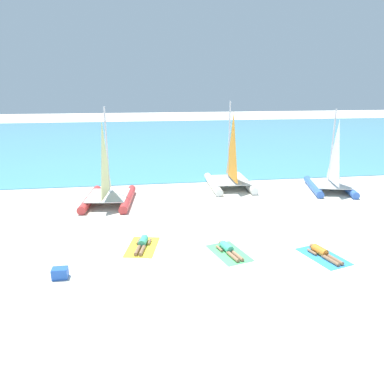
{
  "coord_description": "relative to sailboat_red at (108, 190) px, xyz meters",
  "views": [
    {
      "loc": [
        -2.45,
        -11.54,
        6.17
      ],
      "look_at": [
        0.0,
        4.93,
        1.2
      ],
      "focal_mm": 34.24,
      "sensor_mm": 36.0,
      "label": 1
    }
  ],
  "objects": [
    {
      "name": "sailboat_blue",
      "position": [
        12.9,
        0.55,
        -0.04
      ],
      "size": [
        3.12,
        4.09,
        4.75
      ],
      "rotation": [
        0.0,
        0.0,
        -0.24
      ],
      "color": "blue",
      "rests_on": "ground"
    },
    {
      "name": "sunbather_left",
      "position": [
        1.69,
        -5.65,
        -0.62
      ],
      "size": [
        0.72,
        1.56,
        0.3
      ],
      "rotation": [
        0.0,
        0.0,
        -0.22
      ],
      "color": "#3FB28C",
      "rests_on": "towel_left"
    },
    {
      "name": "ocean_water",
      "position": [
        4.12,
        23.51,
        -0.72
      ],
      "size": [
        120.0,
        40.0,
        0.05
      ],
      "primitive_type": "cube",
      "color": "#4C9EB7",
      "rests_on": "ground"
    },
    {
      "name": "sailboat_red",
      "position": [
        0.0,
        0.0,
        0.0
      ],
      "size": [
        2.85,
        4.09,
        5.02
      ],
      "rotation": [
        0.0,
        0.0,
        -0.11
      ],
      "color": "#CC3838",
      "rests_on": "ground"
    },
    {
      "name": "sailboat_white",
      "position": [
        7.16,
        2.13,
        0.02
      ],
      "size": [
        2.58,
        3.99,
        5.16
      ],
      "rotation": [
        0.0,
        0.0,
        -0.02
      ],
      "color": "white",
      "rests_on": "ground"
    },
    {
      "name": "sunbather_right",
      "position": [
        8.27,
        -7.47,
        -0.62
      ],
      "size": [
        0.79,
        1.55,
        0.3
      ],
      "rotation": [
        0.0,
        0.0,
        0.27
      ],
      "color": "orange",
      "rests_on": "towel_right"
    },
    {
      "name": "towel_middle",
      "position": [
        4.9,
        -6.74,
        -0.74
      ],
      "size": [
        1.56,
        2.12,
        0.01
      ],
      "primitive_type": "cube",
      "rotation": [
        0.0,
        0.0,
        0.26
      ],
      "color": "#4CB266",
      "rests_on": "ground"
    },
    {
      "name": "towel_left",
      "position": [
        1.67,
        -5.72,
        -0.74
      ],
      "size": [
        1.48,
        2.09,
        0.01
      ],
      "primitive_type": "cube",
      "rotation": [
        0.0,
        0.0,
        -0.22
      ],
      "color": "yellow",
      "rests_on": "ground"
    },
    {
      "name": "ground_plane",
      "position": [
        4.12,
        2.56,
        -0.75
      ],
      "size": [
        120.0,
        120.0,
        0.0
      ],
      "primitive_type": "plane",
      "color": "silver"
    },
    {
      "name": "sunbather_middle",
      "position": [
        4.89,
        -6.67,
        -0.62
      ],
      "size": [
        0.78,
        1.55,
        0.3
      ],
      "rotation": [
        0.0,
        0.0,
        0.26
      ],
      "color": "#3FB28C",
      "rests_on": "towel_middle"
    },
    {
      "name": "cooler_box",
      "position": [
        -1.04,
        -7.72,
        -0.57
      ],
      "size": [
        0.5,
        0.36,
        0.36
      ],
      "primitive_type": "cube",
      "color": "blue",
      "rests_on": "ground"
    },
    {
      "name": "towel_right",
      "position": [
        8.29,
        -7.54,
        -0.74
      ],
      "size": [
        1.57,
        2.12,
        0.01
      ],
      "primitive_type": "cube",
      "rotation": [
        0.0,
        0.0,
        0.27
      ],
      "color": "#338CD8",
      "rests_on": "ground"
    }
  ]
}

